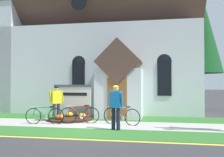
% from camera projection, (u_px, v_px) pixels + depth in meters
% --- Properties ---
extents(ground, '(140.00, 140.00, 0.00)m').
position_uv_depth(ground, '(107.00, 117.00, 13.63)').
color(ground, '#333335').
extents(sidewalk_slab, '(32.00, 2.11, 0.01)m').
position_uv_depth(sidewalk_slab, '(57.00, 123.00, 11.33)').
color(sidewalk_slab, '#A8A59E').
rests_on(sidewalk_slab, ground).
extents(grass_verge, '(32.00, 1.78, 0.01)m').
position_uv_depth(grass_verge, '(37.00, 131.00, 9.41)').
color(grass_verge, '#2D6628').
rests_on(grass_verge, ground).
extents(church_lawn, '(24.00, 2.15, 0.01)m').
position_uv_depth(church_lawn, '(72.00, 117.00, 13.42)').
color(church_lawn, '#2D6628').
rests_on(church_lawn, ground).
extents(curb_paint_stripe, '(28.00, 0.16, 0.01)m').
position_uv_depth(curb_paint_stripe, '(22.00, 137.00, 8.38)').
color(curb_paint_stripe, yellow).
rests_on(curb_paint_stripe, ground).
extents(church_building, '(14.54, 11.02, 13.58)m').
position_uv_depth(church_building, '(92.00, 43.00, 18.92)').
color(church_building, silver).
rests_on(church_building, ground).
extents(church_sign, '(2.07, 0.23, 1.76)m').
position_uv_depth(church_sign, '(73.00, 96.00, 12.90)').
color(church_sign, '#474C56').
rests_on(church_sign, ground).
extents(flower_bed, '(2.28, 2.28, 0.34)m').
position_uv_depth(flower_bed, '(70.00, 118.00, 12.38)').
color(flower_bed, '#382319').
rests_on(flower_bed, ground).
extents(bicycle_black, '(1.72, 0.62, 0.84)m').
position_uv_depth(bicycle_black, '(122.00, 116.00, 10.97)').
color(bicycle_black, black).
rests_on(bicycle_black, ground).
extents(bicycle_blue, '(1.72, 0.55, 0.86)m').
position_uv_depth(bicycle_blue, '(80.00, 115.00, 11.26)').
color(bicycle_blue, black).
rests_on(bicycle_blue, ground).
extents(bicycle_green, '(1.77, 0.18, 0.82)m').
position_uv_depth(bicycle_green, '(45.00, 116.00, 11.12)').
color(bicycle_green, black).
rests_on(bicycle_green, ground).
extents(cyclist_in_orange_jersey, '(0.53, 0.60, 1.72)m').
position_uv_depth(cyclist_in_orange_jersey, '(56.00, 100.00, 11.95)').
color(cyclist_in_orange_jersey, '#2D2D33').
rests_on(cyclist_in_orange_jersey, ground).
extents(cyclist_in_yellow_jersey, '(0.59, 0.48, 1.74)m').
position_uv_depth(cyclist_in_yellow_jersey, '(116.00, 103.00, 9.73)').
color(cyclist_in_yellow_jersey, '#191E38').
rests_on(cyclist_in_yellow_jersey, ground).
extents(roadside_conifer, '(2.91, 2.91, 8.40)m').
position_uv_depth(roadside_conifer, '(201.00, 31.00, 17.21)').
color(roadside_conifer, '#4C3823').
rests_on(roadside_conifer, ground).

